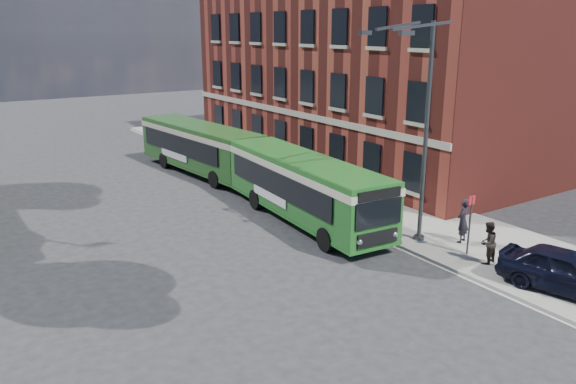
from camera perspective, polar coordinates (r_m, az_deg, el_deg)
ground at (r=22.76m, az=0.23°, el=-6.19°), size 120.00×120.00×0.00m
pavement at (r=32.76m, az=2.72°, el=0.98°), size 6.00×48.00×0.15m
kerb_line at (r=31.15m, az=-1.83°, el=0.04°), size 0.12×48.00×0.01m
brick_office at (r=39.14m, az=7.87°, el=13.57°), size 12.10×26.00×14.20m
street_lamp at (r=22.97m, az=13.24°, el=6.04°), size 2.96×2.38×9.00m
bus_stop_sign at (r=22.94m, az=17.99°, el=-2.83°), size 0.35×0.08×2.52m
bus_front at (r=25.95m, az=1.63°, el=0.91°), size 3.30×11.31×3.02m
bus_rear at (r=35.29m, az=-8.97°, el=4.83°), size 3.60×11.10×3.02m
parked_car at (r=21.13m, az=26.47°, el=-7.20°), size 2.78×4.68×1.49m
pedestrian_a at (r=24.27m, az=17.34°, el=-2.78°), size 0.80×0.66×1.88m
pedestrian_b at (r=22.43m, az=19.62°, el=-4.87°), size 0.89×0.74×1.64m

